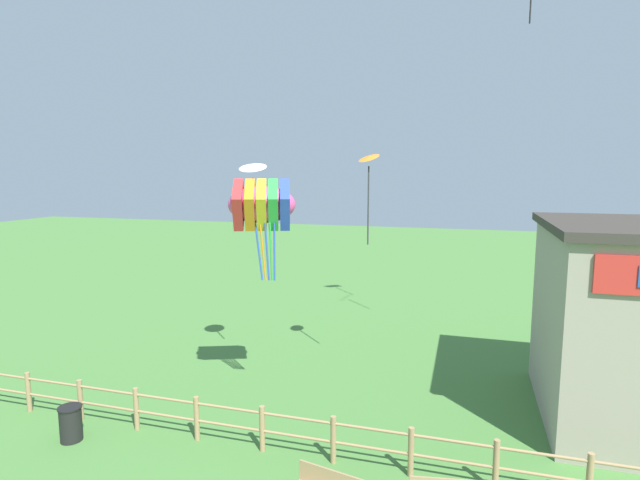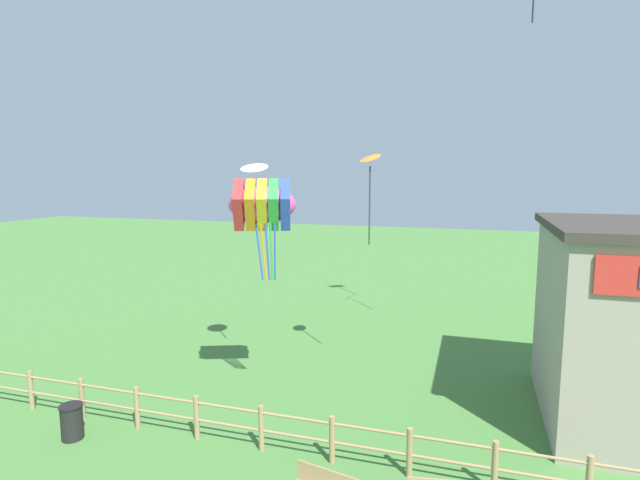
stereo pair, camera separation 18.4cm
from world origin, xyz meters
The scene contains 5 objects.
wooden_fence centered at (0.00, 6.76, 0.67)m, with size 20.61×0.14×1.19m.
trash_bin centered at (-5.96, 5.79, 0.47)m, with size 0.60×0.60×0.93m.
kite_rainbow_parafoil centered at (-1.91, 9.25, 6.08)m, with size 2.37×2.09×2.98m.
kite_orange_delta centered at (0.66, 12.20, 7.20)m, with size 0.97×0.96×3.06m.
kite_white_delta centered at (-3.09, 11.28, 7.13)m, with size 1.02×0.99×2.23m.
Camera 1 is at (3.84, -4.16, 7.02)m, focal length 28.00 mm.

